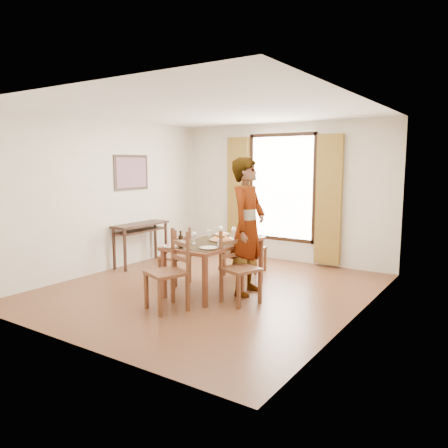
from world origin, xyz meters
The scene contains 22 objects.
ground centered at (0.00, 0.00, 0.00)m, with size 5.00×5.00×0.00m, color #502619.
room_shell centered at (0.00, 0.13, 1.54)m, with size 4.60×5.10×2.74m.
console_table centered at (-2.03, 0.60, 0.68)m, with size 0.38×1.20×0.80m.
dining_table centered at (0.08, 0.04, 0.68)m, with size 0.85×1.67×0.76m.
chair_west centered at (-0.64, -0.03, 0.42)m, with size 0.42×0.42×0.91m.
chair_north centered at (-0.01, 1.29, 0.41)m, with size 0.40×0.40×0.89m.
chair_south centered at (0.09, -1.05, 0.49)m, with size 0.60×0.60×1.06m.
chair_east centered at (0.70, -0.28, 0.47)m, with size 0.56×0.56×1.01m.
man centered at (0.59, 0.15, 1.01)m, with size 0.55×0.78×2.02m, color gray.
plate_sw centered at (-0.23, -0.48, 0.78)m, with size 0.27×0.27×0.05m, color silver, non-canonical shape.
plate_se centered at (0.34, -0.50, 0.78)m, with size 0.27×0.27×0.05m, color silver, non-canonical shape.
plate_nw centered at (-0.16, 0.57, 0.78)m, with size 0.27×0.27×0.05m, color silver, non-canonical shape.
plate_ne centered at (0.37, 0.61, 0.78)m, with size 0.27×0.27×0.05m, color silver, non-canonical shape.
pasta_platter centered at (0.16, 0.11, 0.81)m, with size 0.40×0.40×0.10m, color #CF521A, non-canonical shape.
caprese_plate centered at (-0.21, -0.68, 0.78)m, with size 0.20×0.20×0.04m, color silver, non-canonical shape.
wine_glass_a centered at (-0.05, -0.31, 0.85)m, with size 0.08×0.08×0.18m, color white, non-canonical shape.
wine_glass_b centered at (0.19, 0.40, 0.85)m, with size 0.08×0.08×0.18m, color white, non-canonical shape.
wine_glass_c centered at (-0.06, 0.40, 0.85)m, with size 0.08×0.08×0.18m, color white, non-canonical shape.
tumbler_a centered at (0.37, -0.26, 0.81)m, with size 0.07×0.07×0.10m, color silver.
tumbler_b centered at (-0.27, 0.36, 0.81)m, with size 0.07×0.07×0.10m, color silver.
tumbler_c centered at (0.12, -0.70, 0.81)m, with size 0.07×0.07×0.10m, color silver.
wine_bottle centered at (0.00, -0.69, 0.88)m, with size 0.07×0.07×0.25m, color black, non-canonical shape.
Camera 1 is at (3.81, -5.32, 1.95)m, focal length 35.00 mm.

